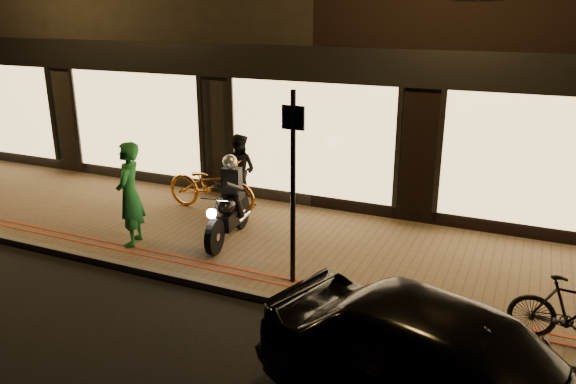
{
  "coord_description": "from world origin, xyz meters",
  "views": [
    {
      "loc": [
        4.26,
        -6.67,
        4.21
      ],
      "look_at": [
        0.37,
        1.98,
        1.1
      ],
      "focal_mm": 35.0,
      "sensor_mm": 36.0,
      "label": 1
    }
  ],
  "objects_px": {
    "motorcycle": "(229,208)",
    "person_green": "(130,194)",
    "sign_post": "(293,179)",
    "bicycle_gold": "(211,185)",
    "parked_car": "(459,376)"
  },
  "relations": [
    {
      "from": "parked_car",
      "to": "motorcycle",
      "type": "bearing_deg",
      "value": 70.85
    },
    {
      "from": "sign_post",
      "to": "bicycle_gold",
      "type": "xyz_separation_m",
      "value": [
        -2.89,
        2.3,
        -1.13
      ]
    },
    {
      "from": "sign_post",
      "to": "person_green",
      "type": "bearing_deg",
      "value": 176.88
    },
    {
      "from": "sign_post",
      "to": "parked_car",
      "type": "relative_size",
      "value": 0.69
    },
    {
      "from": "motorcycle",
      "to": "person_green",
      "type": "bearing_deg",
      "value": -157.26
    },
    {
      "from": "sign_post",
      "to": "person_green",
      "type": "xyz_separation_m",
      "value": [
        -3.26,
        0.18,
        -0.73
      ]
    },
    {
      "from": "sign_post",
      "to": "parked_car",
      "type": "bearing_deg",
      "value": -39.33
    },
    {
      "from": "motorcycle",
      "to": "person_green",
      "type": "relative_size",
      "value": 1.02
    },
    {
      "from": "sign_post",
      "to": "parked_car",
      "type": "height_order",
      "value": "sign_post"
    },
    {
      "from": "motorcycle",
      "to": "bicycle_gold",
      "type": "relative_size",
      "value": 0.93
    },
    {
      "from": "bicycle_gold",
      "to": "person_green",
      "type": "bearing_deg",
      "value": 171.1
    },
    {
      "from": "motorcycle",
      "to": "person_green",
      "type": "xyz_separation_m",
      "value": [
        -1.5,
        -0.9,
        0.33
      ]
    },
    {
      "from": "motorcycle",
      "to": "sign_post",
      "type": "distance_m",
      "value": 2.31
    },
    {
      "from": "parked_car",
      "to": "person_green",
      "type": "bearing_deg",
      "value": 85.11
    },
    {
      "from": "motorcycle",
      "to": "bicycle_gold",
      "type": "height_order",
      "value": "motorcycle"
    }
  ]
}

